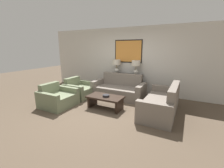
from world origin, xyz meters
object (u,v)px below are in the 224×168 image
(couch_by_side, at_px, (162,103))
(table_lamp_right, at_px, (136,65))
(table_lamp_left, at_px, (117,64))
(armchair_near_camera, at_px, (58,98))
(armchair_near_back_wall, at_px, (79,90))
(couch_by_back_wall, at_px, (119,90))
(coffee_table, at_px, (105,99))
(decorative_bowl, at_px, (106,96))
(console_table, at_px, (126,83))

(couch_by_side, bearing_deg, table_lamp_right, 132.78)
(table_lamp_left, height_order, armchair_near_camera, table_lamp_left)
(table_lamp_right, height_order, armchair_near_back_wall, table_lamp_right)
(table_lamp_left, xyz_separation_m, couch_by_back_wall, (0.42, -0.65, -0.89))
(couch_by_back_wall, bearing_deg, couch_by_side, -23.22)
(couch_by_back_wall, relative_size, couch_by_side, 1.00)
(armchair_near_back_wall, bearing_deg, couch_by_side, -1.65)
(coffee_table, relative_size, armchair_near_camera, 1.11)
(table_lamp_right, height_order, couch_by_side, table_lamp_right)
(armchair_near_back_wall, bearing_deg, armchair_near_camera, -90.00)
(table_lamp_right, relative_size, armchair_near_back_wall, 0.57)
(couch_by_back_wall, distance_m, armchair_near_camera, 2.21)
(couch_by_side, bearing_deg, coffee_table, -164.42)
(couch_by_side, xyz_separation_m, decorative_bowl, (-1.57, -0.48, 0.13))
(coffee_table, bearing_deg, console_table, 92.63)
(console_table, height_order, armchair_near_back_wall, console_table)
(decorative_bowl, bearing_deg, coffee_table, 144.79)
(armchair_near_camera, bearing_deg, couch_by_back_wall, 51.26)
(table_lamp_right, xyz_separation_m, armchair_near_camera, (-1.80, -2.38, -0.93))
(table_lamp_left, distance_m, couch_by_back_wall, 1.19)
(table_lamp_left, xyz_separation_m, coffee_table, (0.51, -1.84, -0.90))
(couch_by_back_wall, distance_m, decorative_bowl, 1.23)
(decorative_bowl, bearing_deg, table_lamp_right, 81.18)
(table_lamp_left, height_order, couch_by_side, table_lamp_left)
(coffee_table, height_order, armchair_near_camera, armchair_near_camera)
(couch_by_side, height_order, decorative_bowl, couch_by_side)
(table_lamp_right, xyz_separation_m, couch_by_back_wall, (-0.42, -0.65, -0.89))
(table_lamp_right, relative_size, armchair_near_camera, 0.57)
(console_table, height_order, couch_by_back_wall, couch_by_back_wall)
(couch_by_back_wall, xyz_separation_m, decorative_bowl, (0.13, -1.22, 0.13))
(table_lamp_right, bearing_deg, decorative_bowl, -98.82)
(table_lamp_right, xyz_separation_m, coffee_table, (-0.34, -1.84, -0.90))
(console_table, xyz_separation_m, table_lamp_left, (-0.42, -0.00, 0.78))
(console_table, bearing_deg, table_lamp_right, -0.00)
(armchair_near_back_wall, distance_m, armchair_near_camera, 1.08)
(couch_by_back_wall, xyz_separation_m, armchair_near_back_wall, (-1.38, -0.64, -0.04))
(table_lamp_left, distance_m, armchair_near_camera, 2.73)
(couch_by_back_wall, bearing_deg, armchair_near_camera, -128.74)
(decorative_bowl, xyz_separation_m, armchair_near_camera, (-1.51, -0.51, -0.17))
(armchair_near_back_wall, relative_size, armchair_near_camera, 1.00)
(console_table, height_order, couch_by_side, couch_by_side)
(table_lamp_right, distance_m, couch_by_side, 2.09)
(couch_by_back_wall, bearing_deg, armchair_near_back_wall, -155.08)
(console_table, relative_size, coffee_table, 1.24)
(couch_by_side, distance_m, decorative_bowl, 1.65)
(decorative_bowl, bearing_deg, console_table, 94.02)
(armchair_near_back_wall, bearing_deg, couch_by_back_wall, 24.92)
(coffee_table, distance_m, armchair_near_camera, 1.56)
(console_table, bearing_deg, armchair_near_camera, -120.18)
(table_lamp_left, height_order, decorative_bowl, table_lamp_left)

